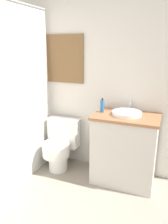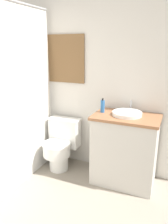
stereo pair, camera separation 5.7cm
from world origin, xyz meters
name	(u,v)px [view 1 (the left image)]	position (x,y,z in m)	size (l,w,h in m)	color
wall_back	(78,71)	(0.00, 2.37, 1.25)	(3.11, 0.07, 2.50)	silver
toilet	(60,144)	(-0.15, 2.10, 0.33)	(0.42, 0.49, 0.64)	white
vanity	(124,149)	(0.69, 2.10, 0.41)	(0.72, 0.46, 0.82)	beige
sink	(127,113)	(0.69, 2.12, 0.84)	(0.32, 0.36, 0.13)	white
soap_bottle	(102,106)	(0.40, 2.13, 0.89)	(0.05, 0.05, 0.16)	#2D6BB2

